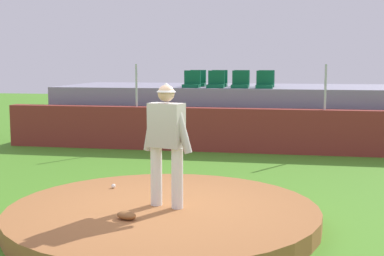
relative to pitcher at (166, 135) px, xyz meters
The scene contains 17 objects.
ground_plane 1.34m from the pitcher, behind, with size 60.00×60.00×0.00m, color #488723.
pitchers_mound 1.21m from the pitcher, behind, with size 4.66×4.66×0.27m, color #9F6235.
pitcher is the anchor object (origin of this frame).
baseball 1.83m from the pitcher, 140.74° to the left, with size 0.07×0.07×0.07m, color white.
fielding_glove 1.32m from the pitcher, 118.03° to the right, with size 0.30×0.20×0.11m, color brown.
brick_barrier 6.66m from the pitcher, 90.48° to the left, with size 12.26×0.40×1.18m, color maroon.
fence_post_left 7.06m from the pitcher, 110.24° to the left, with size 0.06×0.06×1.18m, color silver.
fence_post_right 7.13m from the pitcher, 68.24° to the left, with size 0.06×0.06×1.18m, color silver.
bleacher_platform 9.24m from the pitcher, 90.34° to the left, with size 10.67×3.92×1.67m, color gray.
stadium_chair_0 7.90m from the pitcher, 98.09° to the left, with size 0.48×0.44×0.50m.
stadium_chair_1 7.82m from the pitcher, 92.87° to the left, with size 0.48×0.44×0.50m.
stadium_chair_2 7.82m from the pitcher, 87.69° to the left, with size 0.48×0.44×0.50m.
stadium_chair_3 7.86m from the pitcher, 82.57° to the left, with size 0.48×0.44×0.50m.
stadium_chair_4 8.77m from the pitcher, 97.15° to the left, with size 0.48×0.44×0.50m.
stadium_chair_5 8.71m from the pitcher, 92.75° to the left, with size 0.48×0.44×0.50m.
stadium_chair_6 8.70m from the pitcher, 88.25° to the left, with size 0.48×0.44×0.50m.
stadium_chair_7 8.74m from the pitcher, 83.30° to the left, with size 0.48×0.44×0.50m.
Camera 1 is at (1.87, -7.52, 2.42)m, focal length 49.70 mm.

